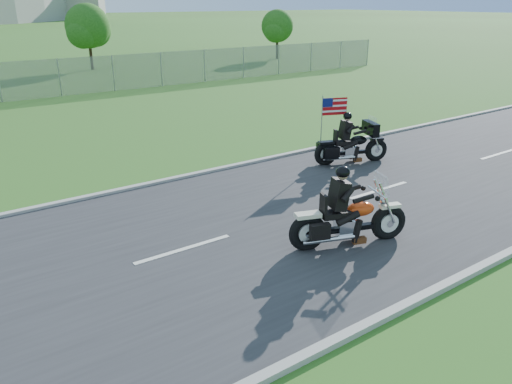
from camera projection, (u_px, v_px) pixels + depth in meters
ground at (261, 227)px, 11.52m from camera, size 420.00×420.00×0.00m
road at (261, 227)px, 11.51m from camera, size 120.00×8.00×0.04m
curb_north at (180, 178)px, 14.58m from camera, size 120.00×0.18×0.12m
curb_south at (401, 308)px, 8.41m from camera, size 120.00×0.18×0.12m
tree_fence_near at (88, 28)px, 36.58m from camera, size 3.52×3.28×4.75m
tree_fence_far at (277, 28)px, 43.80m from camera, size 3.08×2.87×4.20m
motorcycle_lead at (347, 221)px, 10.48m from camera, size 2.60×1.24×1.81m
motorcycle_follow at (351, 146)px, 15.82m from camera, size 2.41×1.25×2.09m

